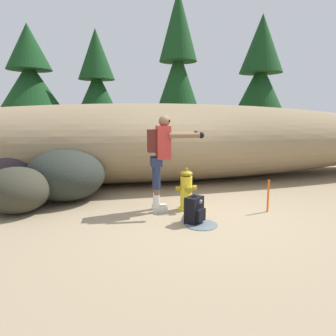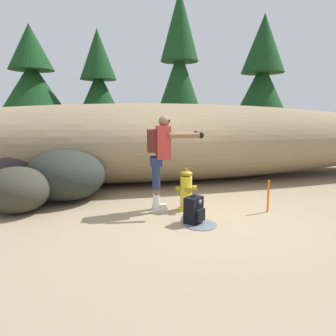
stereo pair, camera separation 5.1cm
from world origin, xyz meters
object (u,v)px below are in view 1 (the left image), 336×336
Objects in this scene: spare_backpack at (194,210)px; survey_stake at (268,196)px; fire_hydrant at (186,191)px; boulder_large at (21,165)px; utility_worker at (162,151)px; boulder_mid at (66,175)px; boulder_small at (16,190)px.

survey_stake reaches higher than spare_backpack.
boulder_large is at bearing 147.43° from fire_hydrant.
survey_stake is (4.68, -2.55, -0.34)m from boulder_large.
utility_worker is 3.70× the size of spare_backpack.
boulder_small is (-0.79, -0.70, -0.11)m from boulder_mid.
boulder_small is (-2.58, 0.46, -0.69)m from utility_worker.
boulder_small is (-3.03, 0.51, 0.05)m from fire_hydrant.
survey_stake is at bearing -10.18° from utility_worker.
utility_worker reaches higher than spare_backpack.
utility_worker is at bearing -35.90° from boulder_large.
fire_hydrant is at bearing -32.57° from boulder_large.
spare_backpack is 0.28× the size of boulder_large.
utility_worker is 3.51m from boulder_large.
boulder_large is at bearing 151.38° from survey_stake.
fire_hydrant is 1.68× the size of spare_backpack.
survey_stake is (4.44, -0.98, -0.12)m from boulder_small.
spare_backpack is 0.29× the size of boulder_mid.
fire_hydrant is 2.54m from boulder_mid.
boulder_large is 2.75× the size of survey_stake.
fire_hydrant is at bearing 161.70° from survey_stake.
fire_hydrant is 0.67× the size of boulder_small.
fire_hydrant reaches higher than spare_backpack.
spare_backpack is (-0.08, -0.74, -0.15)m from fire_hydrant.
boulder_small reaches higher than spare_backpack.
fire_hydrant is at bearing -9.56° from boulder_small.
survey_stake is at bearing -28.62° from boulder_large.
boulder_mid reaches higher than fire_hydrant.
boulder_small is at bearing -153.44° from spare_backpack.
utility_worker reaches higher than boulder_mid.
boulder_small is 1.96× the size of survey_stake.
utility_worker reaches higher than boulder_small.
utility_worker is at bearing -10.20° from boulder_small.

